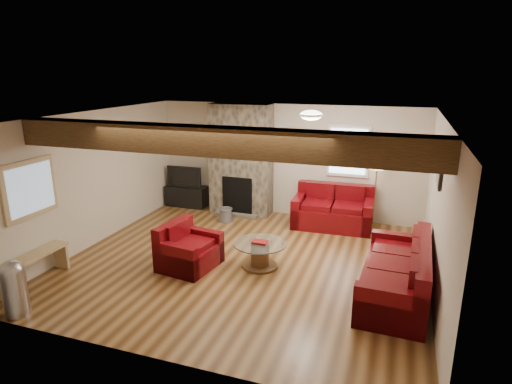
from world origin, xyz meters
TOP-DOWN VIEW (x-y plane):
  - room at (0.00, 0.00)m, footprint 8.00×8.00m
  - oak_beam at (0.00, -1.25)m, footprint 6.00×0.36m
  - chimney_breast at (-1.00, 2.49)m, footprint 1.40×0.67m
  - back_window at (1.35, 2.71)m, footprint 0.90×0.08m
  - hatch_window at (-2.96, -1.50)m, footprint 0.08×1.00m
  - ceiling_dome at (0.90, 0.90)m, footprint 0.40×0.40m
  - artwork_back at (0.15, 2.71)m, footprint 0.42×0.06m
  - artwork_right at (2.96, 0.30)m, footprint 0.06×0.55m
  - sofa_three at (2.48, -0.35)m, footprint 0.98×2.19m
  - loveseat at (1.16, 2.23)m, footprint 1.66×0.99m
  - armchair_red at (-0.81, -0.47)m, footprint 0.94×1.03m
  - coffee_table at (0.32, -0.09)m, footprint 0.90×0.90m
  - tv_cabinet at (-2.43, 2.53)m, footprint 1.00×0.40m
  - television at (-2.43, 2.53)m, footprint 0.88×0.11m
  - floor_lamp at (1.97, 2.55)m, footprint 0.39×0.39m
  - pine_bench at (-2.83, -1.77)m, footprint 0.29×1.25m
  - pedal_bin at (-2.34, -2.55)m, footprint 0.42×0.42m
  - coal_bucket at (-1.11, 1.81)m, footprint 0.32×0.32m

SIDE VIEW (x-z plane):
  - coal_bucket at x=-1.11m, z-range 0.00..0.31m
  - coffee_table at x=0.32m, z-range -0.01..0.45m
  - pine_bench at x=-2.83m, z-range 0.00..0.47m
  - tv_cabinet at x=-2.43m, z-range 0.00..0.50m
  - armchair_red at x=-0.81m, z-range 0.00..0.75m
  - pedal_bin at x=-2.34m, z-range 0.00..0.80m
  - sofa_three at x=2.48m, z-range 0.00..0.83m
  - loveseat at x=1.16m, z-range 0.00..0.87m
  - television at x=-2.43m, z-range 0.50..1.00m
  - chimney_breast at x=-1.00m, z-range -0.03..2.47m
  - room at x=0.00m, z-range -2.75..5.25m
  - floor_lamp at x=1.97m, z-range 0.54..2.08m
  - hatch_window at x=-2.96m, z-range 1.00..1.90m
  - back_window at x=1.35m, z-range 1.00..2.10m
  - artwork_back at x=0.15m, z-range 1.44..1.96m
  - artwork_right at x=2.96m, z-range 1.54..1.96m
  - oak_beam at x=0.00m, z-range 2.12..2.50m
  - ceiling_dome at x=0.90m, z-range 2.35..2.53m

